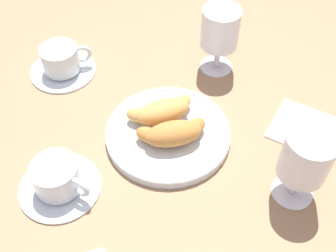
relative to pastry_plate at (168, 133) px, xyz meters
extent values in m
plane|color=#997551|center=(-0.01, 0.02, -0.01)|extent=(2.20, 2.20, 0.00)
cylinder|color=silver|center=(0.00, 0.00, 0.00)|extent=(0.23, 0.23, 0.01)
torus|color=silver|center=(0.00, 0.00, 0.00)|extent=(0.23, 0.23, 0.01)
ellipsoid|color=#BC7A38|center=(-0.01, -0.02, 0.03)|extent=(0.11, 0.10, 0.04)
ellipsoid|color=#BC7A38|center=(0.03, -0.04, 0.02)|extent=(0.04, 0.03, 0.03)
ellipsoid|color=#BC7A38|center=(-0.04, 0.01, 0.02)|extent=(0.04, 0.05, 0.03)
ellipsoid|color=#D6994C|center=(0.01, 0.02, 0.03)|extent=(0.11, 0.09, 0.04)
ellipsoid|color=#D6994C|center=(0.06, 0.02, 0.02)|extent=(0.05, 0.03, 0.03)
ellipsoid|color=#D6994C|center=(-0.02, 0.06, 0.02)|extent=(0.05, 0.05, 0.03)
cylinder|color=silver|center=(-0.02, 0.28, -0.01)|extent=(0.14, 0.14, 0.01)
cylinder|color=silver|center=(-0.02, 0.28, 0.02)|extent=(0.08, 0.08, 0.05)
cylinder|color=brown|center=(-0.02, 0.28, 0.05)|extent=(0.07, 0.07, 0.01)
torus|color=silver|center=(0.01, 0.26, 0.03)|extent=(0.04, 0.03, 0.04)
cylinder|color=silver|center=(-0.20, 0.05, -0.01)|extent=(0.14, 0.14, 0.01)
cylinder|color=silver|center=(-0.20, 0.05, 0.02)|extent=(0.08, 0.08, 0.05)
cylinder|color=#937A60|center=(-0.20, 0.05, 0.05)|extent=(0.07, 0.07, 0.01)
torus|color=silver|center=(-0.19, 0.01, 0.03)|extent=(0.02, 0.04, 0.04)
cylinder|color=white|center=(0.06, -0.23, -0.01)|extent=(0.07, 0.07, 0.01)
cylinder|color=white|center=(0.06, -0.23, 0.02)|extent=(0.01, 0.01, 0.05)
cylinder|color=white|center=(0.06, -0.23, 0.09)|extent=(0.08, 0.08, 0.08)
cylinder|color=yellow|center=(0.06, -0.23, 0.07)|extent=(0.07, 0.07, 0.05)
cylinder|color=white|center=(0.21, 0.06, -0.01)|extent=(0.07, 0.07, 0.01)
cylinder|color=white|center=(0.21, 0.06, 0.02)|extent=(0.01, 0.01, 0.05)
cylinder|color=white|center=(0.21, 0.06, 0.09)|extent=(0.08, 0.08, 0.08)
cylinder|color=yellow|center=(0.21, 0.06, 0.08)|extent=(0.07, 0.07, 0.05)
cube|color=silver|center=(0.19, -0.17, -0.01)|extent=(0.13, 0.13, 0.01)
camera|label=1|loc=(-0.35, -0.33, 0.59)|focal=44.89mm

